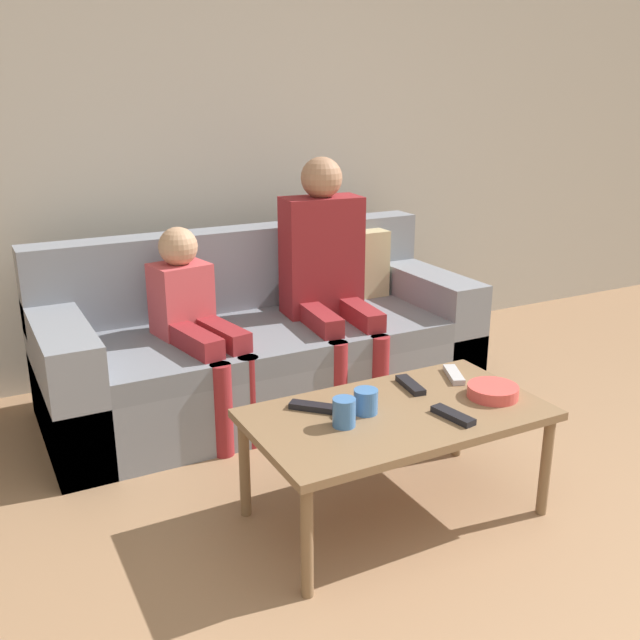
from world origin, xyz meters
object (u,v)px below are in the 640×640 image
tv_remote_2 (453,415)px  tv_remote_1 (313,407)px  person_adult (327,264)px  cup_far (366,401)px  snack_bowl (493,391)px  coffee_table (397,421)px  tv_remote_3 (410,385)px  cup_near (344,412)px  couch (263,347)px  person_child (196,317)px  tv_remote_0 (454,375)px

tv_remote_2 → tv_remote_1: bearing=134.7°
person_adult → cup_far: (-0.42, -1.06, -0.22)m
snack_bowl → coffee_table: bearing=170.4°
tv_remote_3 → tv_remote_1: bearing=-171.4°
coffee_table → cup_near: cup_near is taller
couch → tv_remote_3: bearing=-80.5°
person_child → tv_remote_1: bearing=-92.0°
tv_remote_1 → snack_bowl: (0.64, -0.21, 0.01)m
person_child → person_adult: bearing=-5.9°
person_adult → cup_far: person_adult is taller
tv_remote_2 → tv_remote_3: bearing=76.3°
couch → coffee_table: size_ratio=1.99×
cup_far → cup_near: bearing=-155.9°
snack_bowl → couch: bearing=107.5°
couch → tv_remote_1: (-0.24, -1.03, 0.15)m
tv_remote_0 → tv_remote_2: (-0.23, -0.29, 0.00)m
person_adult → tv_remote_0: person_adult is taller
coffee_table → tv_remote_2: size_ratio=5.99×
tv_remote_1 → snack_bowl: bearing=-63.5°
person_child → cup_near: bearing=-91.4°
snack_bowl → tv_remote_3: bearing=136.0°
tv_remote_0 → tv_remote_1: same height
person_child → cup_far: (0.28, -1.01, -0.06)m
person_child → tv_remote_2: bearing=-76.4°
couch → cup_near: bearing=-100.1°
cup_near → coffee_table: bearing=3.6°
cup_far → tv_remote_3: cup_far is taller
tv_remote_2 → tv_remote_3: 0.29m
person_adult → person_child: (-0.70, -0.05, -0.16)m
person_child → snack_bowl: size_ratio=4.88×
tv_remote_3 → snack_bowl: (0.22, -0.21, 0.01)m
tv_remote_1 → coffee_table: bearing=-74.7°
person_adult → tv_remote_3: (-0.15, -0.95, -0.25)m
coffee_table → tv_remote_0: tv_remote_0 is taller
person_adult → snack_bowl: bearing=-81.2°
person_adult → cup_near: (-0.53, -1.12, -0.21)m
couch → tv_remote_2: bearing=-83.5°
cup_near → tv_remote_2: size_ratio=0.56×
couch → person_adult: bearing=-12.5°
coffee_table → cup_far: 0.14m
couch → person_child: (-0.37, -0.12, 0.25)m
cup_near → tv_remote_2: (0.36, -0.13, -0.04)m
person_child → cup_far: size_ratio=10.42×
tv_remote_3 → tv_remote_0: bearing=10.0°
tv_remote_3 → snack_bowl: bearing=-35.5°
cup_near → cup_far: bearing=24.1°
tv_remote_0 → tv_remote_1: (-0.63, -0.01, 0.00)m
tv_remote_1 → tv_remote_2: bearing=-81.2°
snack_bowl → person_adult: bearing=93.4°
cup_near → tv_remote_3: cup_near is taller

